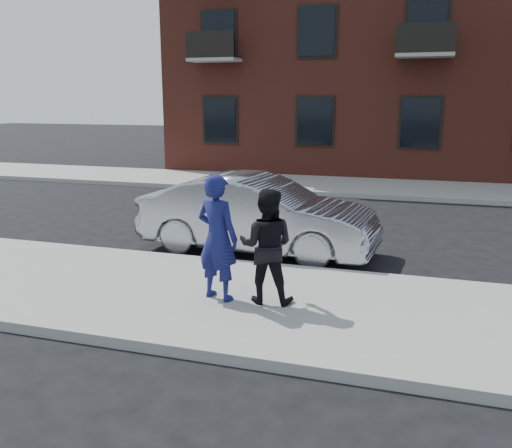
% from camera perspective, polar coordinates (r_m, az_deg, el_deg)
% --- Properties ---
extents(ground, '(100.00, 100.00, 0.00)m').
position_cam_1_polar(ground, '(8.01, 13.87, -9.62)').
color(ground, black).
rests_on(ground, ground).
extents(near_sidewalk, '(50.00, 3.50, 0.15)m').
position_cam_1_polar(near_sidewalk, '(7.75, 13.78, -9.80)').
color(near_sidewalk, gray).
rests_on(near_sidewalk, ground).
extents(near_curb, '(50.00, 0.10, 0.15)m').
position_cam_1_polar(near_curb, '(9.44, 14.51, -5.65)').
color(near_curb, '#999691').
rests_on(near_curb, ground).
extents(far_sidewalk, '(50.00, 3.50, 0.15)m').
position_cam_1_polar(far_sidewalk, '(18.89, 16.11, 3.54)').
color(far_sidewalk, gray).
rests_on(far_sidewalk, ground).
extents(far_curb, '(50.00, 0.10, 0.15)m').
position_cam_1_polar(far_curb, '(17.12, 15.95, 2.61)').
color(far_curb, '#999691').
rests_on(far_curb, ground).
extents(apartment_building, '(24.30, 10.30, 12.30)m').
position_cam_1_polar(apartment_building, '(25.65, 22.17, 19.15)').
color(apartment_building, maroon).
rests_on(apartment_building, ground).
extents(silver_sedan, '(4.83, 1.98, 1.56)m').
position_cam_1_polar(silver_sedan, '(10.77, 0.19, 0.97)').
color(silver_sedan, '#999BA3').
rests_on(silver_sedan, ground).
extents(man_hoodie, '(0.77, 0.62, 1.85)m').
position_cam_1_polar(man_hoodie, '(7.85, -4.08, -1.44)').
color(man_hoodie, navy).
rests_on(man_hoodie, near_sidewalk).
extents(man_peacoat, '(0.86, 0.70, 1.66)m').
position_cam_1_polar(man_peacoat, '(7.74, 1.12, -2.34)').
color(man_peacoat, black).
rests_on(man_peacoat, near_sidewalk).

